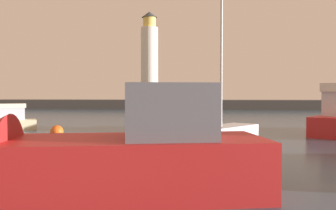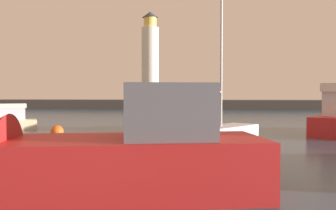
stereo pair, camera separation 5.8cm
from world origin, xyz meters
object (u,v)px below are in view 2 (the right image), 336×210
(motorboat_0, at_px, (166,122))
(mooring_buoy, at_px, (57,132))
(lighthouse, at_px, (150,58))
(motorboat_2, at_px, (80,159))
(sailboat_moored, at_px, (214,135))

(motorboat_0, height_order, mooring_buoy, motorboat_0)
(lighthouse, relative_size, motorboat_2, 1.71)
(motorboat_0, distance_m, sailboat_moored, 9.55)
(motorboat_0, relative_size, mooring_buoy, 6.72)
(sailboat_moored, bearing_deg, motorboat_0, 111.50)
(motorboat_2, xyz_separation_m, mooring_buoy, (-5.90, 11.94, -0.60))
(motorboat_0, xyz_separation_m, sailboat_moored, (3.50, -8.88, 0.01))
(lighthouse, bearing_deg, motorboat_0, -79.04)
(mooring_buoy, bearing_deg, sailboat_moored, -15.29)
(motorboat_2, bearing_deg, mooring_buoy, 116.30)
(sailboat_moored, relative_size, mooring_buoy, 13.92)
(lighthouse, distance_m, motorboat_0, 39.67)
(lighthouse, distance_m, sailboat_moored, 48.89)
(lighthouse, distance_m, motorboat_2, 57.21)
(lighthouse, bearing_deg, mooring_buoy, -88.43)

